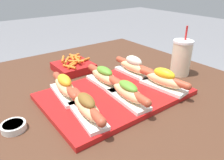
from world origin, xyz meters
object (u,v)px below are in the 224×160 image
Objects in this scene: hot_dog_2 at (164,79)px; sauce_bowl at (13,126)px; hot_dog_4 at (104,76)px; hot_dog_3 at (65,86)px; fries_basket at (73,66)px; hot_dog_5 at (134,66)px; hot_dog_0 at (87,107)px; hot_dog_1 at (128,92)px; serving_tray at (115,94)px; drink_cup at (181,58)px.

sauce_bowl is (-0.51, 0.10, -0.04)m from hot_dog_2.
hot_dog_2 reaches higher than hot_dog_4.
hot_dog_3 is 1.30× the size of fries_basket.
hot_dog_5 is at bearing -54.01° from fries_basket.
fries_basket is (-0.17, 0.23, -0.03)m from hot_dog_5.
sauce_bowl is (-0.51, -0.06, -0.04)m from hot_dog_5.
hot_dog_4 reaches higher than sauce_bowl.
hot_dog_4 is at bearing 41.40° from hot_dog_0.
hot_dog_1 is 0.39m from fries_basket.
fries_basket is at bearing 67.84° from hot_dog_0.
hot_dog_5 is (0.32, -0.00, 0.00)m from hot_dog_3.
hot_dog_3 reaches higher than fries_basket.
hot_dog_4 is 1.00× the size of hot_dog_5.
hot_dog_1 is (0.16, -0.00, -0.00)m from hot_dog_0.
hot_dog_0 reaches higher than sauce_bowl.
hot_dog_2 is 0.16m from hot_dog_5.
hot_dog_3 reaches higher than serving_tray.
hot_dog_4 is at bearing 166.51° from drink_cup.
hot_dog_1 is at bearing -93.88° from hot_dog_4.
drink_cup is at bearing -41.71° from fries_basket.
hot_dog_5 is at bearing 3.03° from hot_dog_4.
hot_dog_2 is at bearing -11.44° from sauce_bowl.
hot_dog_4 is at bearing -4.20° from hot_dog_3.
serving_tray is 2.33× the size of hot_dog_0.
drink_cup is (0.51, -0.10, 0.02)m from hot_dog_3.
hot_dog_0 reaches higher than serving_tray.
serving_tray is at bearing -3.39° from sauce_bowl.
hot_dog_0 is at bearing 179.23° from hot_dog_1.
hot_dog_5 reaches higher than hot_dog_2.
hot_dog_3 reaches higher than hot_dog_0.
fries_basket is (-0.36, 0.32, -0.06)m from drink_cup.
sauce_bowl is (-0.35, -0.05, -0.04)m from hot_dog_4.
hot_dog_1 is at bearing -90.02° from fries_basket.
hot_dog_3 is (-0.32, 0.17, -0.00)m from hot_dog_2.
sauce_bowl is at bearing -161.89° from hot_dog_3.
hot_dog_4 is at bearing 135.37° from hot_dog_2.
drink_cup reaches higher than fries_basket.
hot_dog_2 is (0.16, -0.08, 0.04)m from serving_tray.
serving_tray is 2.31× the size of hot_dog_4.
hot_dog_5 is (0.16, 0.08, 0.04)m from serving_tray.
sauce_bowl is at bearing 168.56° from hot_dog_2.
hot_dog_1 is at bearing -15.73° from sauce_bowl.
hot_dog_0 is at bearing 178.45° from hot_dog_2.
fries_basket is (0.15, 0.23, -0.03)m from hot_dog_3.
hot_dog_5 is (0.32, 0.16, 0.00)m from hot_dog_0.
hot_dog_1 reaches higher than sauce_bowl.
fries_basket is at bearing 113.08° from hot_dog_2.
serving_tray is at bearing -153.14° from hot_dog_5.
sauce_bowl is at bearing -173.25° from hot_dog_5.
hot_dog_2 is 3.13× the size of sauce_bowl.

